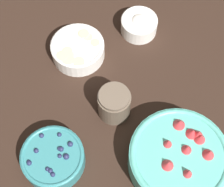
# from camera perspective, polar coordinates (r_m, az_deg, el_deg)

# --- Properties ---
(ground_plane) EXTENTS (4.00, 4.00, 0.00)m
(ground_plane) POSITION_cam_1_polar(r_m,az_deg,el_deg) (1.01, 0.26, -1.06)
(ground_plane) COLOR black
(bowl_strawberries) EXTENTS (0.24, 0.24, 0.10)m
(bowl_strawberries) POSITION_cam_1_polar(r_m,az_deg,el_deg) (0.91, 10.10, -9.62)
(bowl_strawberries) COLOR #56B7A8
(bowl_strawberries) RESTS_ON ground_plane
(bowl_blueberries) EXTENTS (0.15, 0.15, 0.06)m
(bowl_blueberries) POSITION_cam_1_polar(r_m,az_deg,el_deg) (0.93, -8.98, -9.66)
(bowl_blueberries) COLOR teal
(bowl_blueberries) RESTS_ON ground_plane
(bowl_bananas) EXTENTS (0.15, 0.15, 0.05)m
(bowl_bananas) POSITION_cam_1_polar(r_m,az_deg,el_deg) (1.06, -5.41, 6.69)
(bowl_bananas) COLOR white
(bowl_bananas) RESTS_ON ground_plane
(bowl_cream) EXTENTS (0.11, 0.11, 0.06)m
(bowl_cream) POSITION_cam_1_polar(r_m,az_deg,el_deg) (1.11, 4.15, 10.51)
(bowl_cream) COLOR white
(bowl_cream) RESTS_ON ground_plane
(jar_chocolate) EXTENTS (0.09, 0.09, 0.09)m
(jar_chocolate) POSITION_cam_1_polar(r_m,az_deg,el_deg) (0.96, 0.32, -1.61)
(jar_chocolate) COLOR brown
(jar_chocolate) RESTS_ON ground_plane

